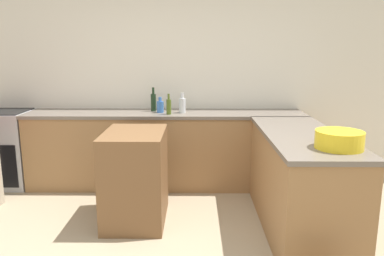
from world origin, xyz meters
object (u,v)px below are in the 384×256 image
(island_table, at_px, (135,177))
(vinegar_bottle_clear, at_px, (182,105))
(olive_oil_bottle, at_px, (169,106))
(range_oven, at_px, (6,148))
(mixing_bowl, at_px, (339,140))
(water_bottle_blue, at_px, (160,106))
(wine_bottle_dark, at_px, (153,102))

(island_table, xyz_separation_m, vinegar_bottle_clear, (0.43, 0.96, 0.58))
(island_table, relative_size, olive_oil_bottle, 3.72)
(range_oven, bearing_deg, island_table, -29.19)
(mixing_bowl, distance_m, water_bottle_blue, 2.28)
(island_table, xyz_separation_m, mixing_bowl, (1.71, -0.70, 0.55))
(olive_oil_bottle, bearing_deg, water_bottle_blue, 131.18)
(olive_oil_bottle, bearing_deg, mixing_bowl, -47.38)
(water_bottle_blue, xyz_separation_m, wine_bottle_dark, (-0.09, 0.10, 0.04))
(island_table, distance_m, wine_bottle_dark, 1.24)
(mixing_bowl, distance_m, vinegar_bottle_clear, 2.09)
(mixing_bowl, bearing_deg, range_oven, 154.07)
(wine_bottle_dark, relative_size, vinegar_bottle_clear, 1.21)
(island_table, bearing_deg, olive_oil_bottle, 71.89)
(range_oven, distance_m, water_bottle_blue, 2.03)
(olive_oil_bottle, bearing_deg, island_table, -108.11)
(range_oven, height_order, water_bottle_blue, water_bottle_blue)
(range_oven, xyz_separation_m, vinegar_bottle_clear, (2.22, -0.04, 0.56))
(mixing_bowl, relative_size, water_bottle_blue, 1.95)
(range_oven, xyz_separation_m, island_table, (1.79, -1.00, -0.02))
(mixing_bowl, height_order, water_bottle_blue, water_bottle_blue)
(olive_oil_bottle, xyz_separation_m, wine_bottle_dark, (-0.21, 0.23, 0.02))
(olive_oil_bottle, distance_m, vinegar_bottle_clear, 0.19)
(wine_bottle_dark, xyz_separation_m, vinegar_bottle_clear, (0.36, -0.12, -0.02))
(island_table, height_order, mixing_bowl, mixing_bowl)
(olive_oil_bottle, xyz_separation_m, vinegar_bottle_clear, (0.16, 0.11, -0.00))
(range_oven, distance_m, vinegar_bottle_clear, 2.29)
(olive_oil_bottle, distance_m, water_bottle_blue, 0.18)
(olive_oil_bottle, height_order, water_bottle_blue, olive_oil_bottle)
(olive_oil_bottle, relative_size, water_bottle_blue, 1.30)
(mixing_bowl, bearing_deg, vinegar_bottle_clear, 127.45)
(island_table, distance_m, olive_oil_bottle, 1.07)
(water_bottle_blue, bearing_deg, wine_bottle_dark, 132.37)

